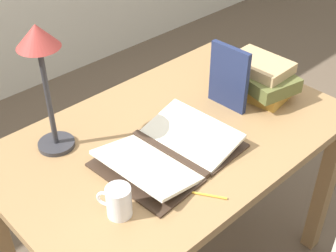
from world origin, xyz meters
name	(u,v)px	position (x,y,z in m)	size (l,w,h in m)	color
reading_desk	(173,157)	(0.00, 0.00, 0.66)	(1.25, 0.79, 0.77)	#937047
open_book	(170,152)	(-0.09, -0.08, 0.78)	(0.47, 0.37, 0.06)	#38281E
book_stack_tall	(258,77)	(0.43, -0.03, 0.84)	(0.24, 0.33, 0.15)	#BC8933
book_standing_upright	(229,77)	(0.27, -0.01, 0.89)	(0.03, 0.17, 0.25)	#1E284C
reading_lamp	(41,59)	(-0.34, 0.23, 1.10)	(0.13, 0.13, 0.45)	#2D2D33
coffee_mug	(118,201)	(-0.37, -0.16, 0.82)	(0.08, 0.10, 0.10)	white
pencil	(199,194)	(-0.15, -0.27, 0.77)	(0.10, 0.15, 0.01)	gold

